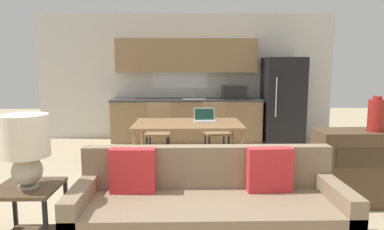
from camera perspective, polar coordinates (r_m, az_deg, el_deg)
wall_back at (r=7.52m, az=-0.94°, el=6.41°), size 6.40×0.07×2.70m
kitchen_counter at (r=7.25m, az=-0.74°, el=2.30°), size 3.14×0.65×2.15m
refrigerator at (r=7.44m, az=14.87°, el=2.46°), size 0.80×0.75×1.76m
dining_table at (r=5.07m, az=-0.65°, el=-1.96°), size 1.58×0.97×0.75m
couch at (r=3.08m, az=2.78°, el=-15.38°), size 2.28×0.80×0.86m
side_table at (r=3.28m, az=-25.58°, el=-13.80°), size 0.51×0.51×0.58m
table_lamp at (r=3.10m, az=-26.01°, el=-4.34°), size 0.38×0.38×0.61m
credenza at (r=4.45m, az=27.29°, el=-7.74°), size 1.20×0.46×0.86m
vase at (r=4.30m, az=28.36°, el=-0.00°), size 0.18×0.18×0.39m
dining_chair_far_left at (r=5.95m, az=-5.59°, el=-2.18°), size 0.44×0.44×0.95m
dining_chair_far_right at (r=6.00m, az=3.99°, el=-2.08°), size 0.47×0.47×0.95m
laptop at (r=5.19m, az=2.12°, el=-0.53°), size 0.33×0.27×0.20m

